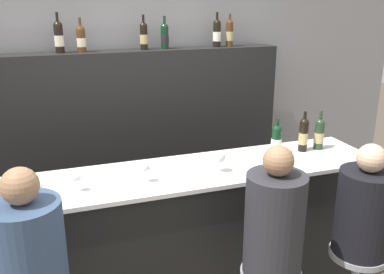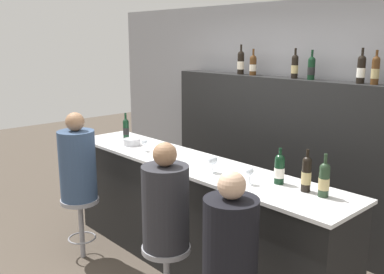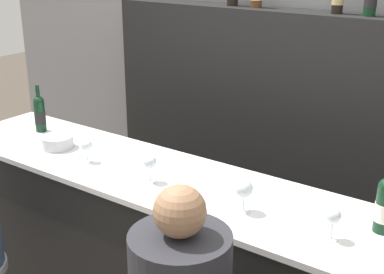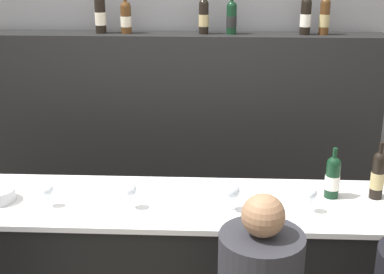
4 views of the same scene
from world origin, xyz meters
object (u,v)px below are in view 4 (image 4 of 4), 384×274
wine_bottle_counter_1 (333,177)px  wine_bottle_counter_2 (378,175)px  wine_bottle_backbar_4 (306,16)px  wine_glass_2 (232,192)px  wine_bottle_backbar_0 (100,14)px  wine_bottle_backbar_3 (232,17)px  wine_glass_1 (130,191)px  wine_bottle_backbar_2 (204,16)px  wine_glass_3 (311,194)px  wine_bottle_backbar_5 (325,16)px  wine_glass_0 (48,191)px  wine_bottle_backbar_1 (126,17)px

wine_bottle_counter_1 → wine_bottle_counter_2: 0.24m
wine_bottle_backbar_4 → wine_glass_2: size_ratio=2.21×
wine_bottle_backbar_0 → wine_bottle_backbar_3: size_ratio=1.15×
wine_bottle_backbar_3 → wine_bottle_backbar_0: bearing=180.0°
wine_bottle_backbar_4 → wine_glass_1: wine_bottle_backbar_4 is taller
wine_bottle_backbar_2 → wine_glass_1: size_ratio=2.26×
wine_glass_1 → wine_glass_3: wine_glass_1 is taller
wine_bottle_backbar_5 → wine_glass_2: wine_bottle_backbar_5 is taller
wine_glass_0 → wine_glass_3: size_ratio=0.91×
wine_bottle_backbar_1 → wine_bottle_backbar_4: bearing=0.0°
wine_glass_1 → wine_bottle_backbar_3: bearing=68.9°
wine_glass_1 → wine_glass_3: size_ratio=1.02×
wine_glass_0 → wine_glass_2: bearing=0.0°
wine_glass_2 → wine_glass_3: size_ratio=1.09×
wine_bottle_backbar_2 → wine_glass_0: bearing=-119.0°
wine_bottle_backbar_4 → wine_glass_3: (-0.14, -1.42, -0.74)m
wine_glass_1 → wine_glass_2: (0.53, 0.00, 0.01)m
wine_bottle_backbar_4 → wine_glass_1: size_ratio=2.37×
wine_bottle_backbar_1 → wine_bottle_backbar_2: bearing=-0.0°
wine_bottle_backbar_1 → wine_glass_2: (0.76, -1.42, -0.72)m
wine_bottle_backbar_3 → wine_glass_1: bearing=-111.1°
wine_bottle_counter_2 → wine_bottle_backbar_1: 2.09m
wine_bottle_counter_2 → wine_bottle_backbar_2: size_ratio=1.02×
wine_bottle_counter_1 → wine_bottle_counter_2: (0.24, 0.00, 0.02)m
wine_bottle_backbar_3 → wine_glass_3: size_ratio=2.21×
wine_bottle_counter_1 → wine_bottle_backbar_1: size_ratio=0.96×
wine_bottle_backbar_1 → wine_bottle_backbar_4: wine_bottle_backbar_4 is taller
wine_bottle_counter_2 → wine_glass_0: bearing=-174.1°
wine_bottle_counter_2 → wine_glass_1: wine_bottle_counter_2 is taller
wine_bottle_counter_1 → wine_bottle_counter_2: bearing=0.0°
wine_bottle_backbar_1 → wine_glass_0: bearing=-98.7°
wine_bottle_counter_1 → wine_glass_1: size_ratio=2.06×
wine_bottle_counter_1 → wine_glass_2: (-0.55, -0.18, -0.02)m
wine_bottle_counter_1 → wine_glass_1: wine_bottle_counter_1 is taller
wine_bottle_backbar_2 → wine_bottle_backbar_5: 0.87m
wine_bottle_counter_1 → wine_bottle_backbar_2: 1.60m
wine_bottle_backbar_5 → wine_glass_0: wine_bottle_backbar_5 is taller
wine_bottle_counter_2 → wine_bottle_backbar_4: 1.44m
wine_bottle_backbar_4 → wine_bottle_backbar_5: bearing=-0.0°
wine_bottle_backbar_3 → wine_glass_3: wine_bottle_backbar_3 is taller
wine_bottle_backbar_1 → wine_glass_3: size_ratio=2.19×
wine_bottle_backbar_5 → wine_glass_0: bearing=-139.5°
wine_bottle_backbar_2 → wine_bottle_backbar_0: bearing=180.0°
wine_bottle_counter_1 → wine_bottle_backbar_0: 2.07m
wine_bottle_backbar_1 → wine_glass_1: size_ratio=2.15×
wine_bottle_backbar_0 → wine_bottle_backbar_2: wine_bottle_backbar_0 is taller
wine_bottle_counter_1 → wine_bottle_backbar_2: size_ratio=0.91×
wine_bottle_counter_2 → wine_bottle_backbar_2: bearing=128.6°
wine_glass_3 → wine_bottle_backbar_1: bearing=129.4°
wine_bottle_backbar_2 → wine_glass_3: wine_bottle_backbar_2 is taller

